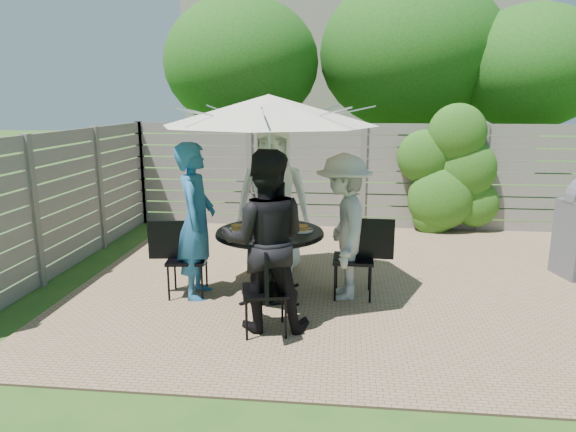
# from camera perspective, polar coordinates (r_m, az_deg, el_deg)

# --- Properties ---
(backyard_envelope) EXTENTS (60.00, 60.00, 5.00)m
(backyard_envelope) POSITION_cam_1_polar(r_m,az_deg,el_deg) (16.23, 7.93, 14.04)
(backyard_envelope) COLOR #2A551A
(backyard_envelope) RESTS_ON ground
(patio_table) EXTENTS (1.31, 1.31, 0.79)m
(patio_table) POSITION_cam_1_polar(r_m,az_deg,el_deg) (5.85, -2.02, -3.91)
(patio_table) COLOR black
(patio_table) RESTS_ON ground
(umbrella) EXTENTS (2.56, 2.56, 2.29)m
(umbrella) POSITION_cam_1_polar(r_m,az_deg,el_deg) (5.61, -2.15, 11.66)
(umbrella) COLOR silver
(umbrella) RESTS_ON ground
(chair_back) EXTENTS (0.52, 0.70, 0.93)m
(chair_back) POSITION_cam_1_polar(r_m,az_deg,el_deg) (6.86, -1.60, -3.74)
(chair_back) COLOR black
(chair_back) RESTS_ON ground
(person_back) EXTENTS (1.00, 0.70, 1.94)m
(person_back) POSITION_cam_1_polar(r_m,az_deg,el_deg) (6.56, -1.68, 1.72)
(person_back) COLOR white
(person_back) RESTS_ON ground
(chair_left) EXTENTS (0.67, 0.49, 0.90)m
(chair_left) POSITION_cam_1_polar(r_m,az_deg,el_deg) (6.07, -11.20, -6.31)
(chair_left) COLOR black
(chair_left) RESTS_ON ground
(person_left) EXTENTS (0.48, 0.69, 1.79)m
(person_left) POSITION_cam_1_polar(r_m,az_deg,el_deg) (5.87, -10.17, -0.61)
(person_left) COLOR #215D90
(person_left) RESTS_ON ground
(chair_front) EXTENTS (0.50, 0.67, 0.88)m
(chair_front) POSITION_cam_1_polar(r_m,az_deg,el_deg) (5.04, -2.55, -10.17)
(chair_front) COLOR black
(chair_front) RESTS_ON ground
(person_front) EXTENTS (0.93, 0.75, 1.79)m
(person_front) POSITION_cam_1_polar(r_m,az_deg,el_deg) (4.96, -2.55, -2.85)
(person_front) COLOR black
(person_front) RESTS_ON ground
(chair_right) EXTENTS (0.68, 0.46, 0.94)m
(chair_right) POSITION_cam_1_polar(r_m,az_deg,el_deg) (5.97, 7.36, -6.40)
(chair_right) COLOR black
(chair_right) RESTS_ON ground
(person_right) EXTENTS (0.71, 1.13, 1.66)m
(person_right) POSITION_cam_1_polar(r_m,az_deg,el_deg) (5.80, 6.18, -1.26)
(person_right) COLOR #ADABA8
(person_right) RESTS_ON ground
(plate_back) EXTENTS (0.26, 0.26, 0.06)m
(plate_back) POSITION_cam_1_polar(r_m,az_deg,el_deg) (6.13, -1.87, -0.58)
(plate_back) COLOR white
(plate_back) RESTS_ON patio_table
(plate_left) EXTENTS (0.26, 0.26, 0.06)m
(plate_left) POSITION_cam_1_polar(r_m,az_deg,el_deg) (5.81, -5.59, -1.39)
(plate_left) COLOR white
(plate_left) RESTS_ON patio_table
(plate_front) EXTENTS (0.26, 0.26, 0.06)m
(plate_front) POSITION_cam_1_polar(r_m,az_deg,el_deg) (5.44, -2.24, -2.35)
(plate_front) COLOR white
(plate_front) RESTS_ON patio_table
(plate_right) EXTENTS (0.26, 0.26, 0.06)m
(plate_right) POSITION_cam_1_polar(r_m,az_deg,el_deg) (5.78, 1.53, -1.43)
(plate_right) COLOR white
(plate_right) RESTS_ON patio_table
(glass_back) EXTENTS (0.07, 0.07, 0.14)m
(glass_back) POSITION_cam_1_polar(r_m,az_deg,el_deg) (6.03, -2.91, -0.38)
(glass_back) COLOR silver
(glass_back) RESTS_ON patio_table
(glass_left) EXTENTS (0.07, 0.07, 0.14)m
(glass_left) POSITION_cam_1_polar(r_m,az_deg,el_deg) (5.69, -4.71, -1.21)
(glass_left) COLOR silver
(glass_left) RESTS_ON patio_table
(glass_front) EXTENTS (0.07, 0.07, 0.14)m
(glass_front) POSITION_cam_1_polar(r_m,az_deg,el_deg) (5.52, -1.10, -1.62)
(glass_front) COLOR silver
(glass_front) RESTS_ON patio_table
(glass_right) EXTENTS (0.07, 0.07, 0.14)m
(glass_right) POSITION_cam_1_polar(r_m,az_deg,el_deg) (5.87, 0.54, -0.74)
(glass_right) COLOR silver
(glass_right) RESTS_ON patio_table
(syrup_jug) EXTENTS (0.09, 0.09, 0.16)m
(syrup_jug) POSITION_cam_1_polar(r_m,az_deg,el_deg) (5.82, -2.61, -0.76)
(syrup_jug) COLOR #59280C
(syrup_jug) RESTS_ON patio_table
(coffee_cup) EXTENTS (0.08, 0.08, 0.12)m
(coffee_cup) POSITION_cam_1_polar(r_m,az_deg,el_deg) (5.98, -0.98, -0.57)
(coffee_cup) COLOR #C6B293
(coffee_cup) RESTS_ON patio_table
(bicycle) EXTENTS (1.09, 1.93, 0.96)m
(bicycle) POSITION_cam_1_polar(r_m,az_deg,el_deg) (8.80, -2.37, 1.32)
(bicycle) COLOR #333338
(bicycle) RESTS_ON ground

